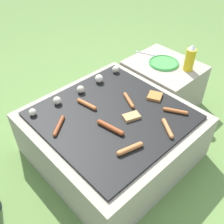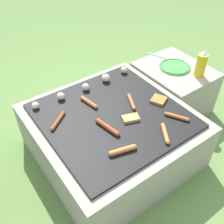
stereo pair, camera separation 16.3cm
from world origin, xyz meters
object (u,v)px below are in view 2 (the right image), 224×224
at_px(plate_colorful, 175,67).
at_px(fork_utensil, 159,57).
at_px(sausage_front_center, 89,102).
at_px(condiment_bottle, 201,64).

xyz_separation_m(plate_colorful, fork_utensil, (0.02, 0.19, -0.01)).
xyz_separation_m(sausage_front_center, condiment_bottle, (0.85, -0.20, 0.09)).
bearing_deg(plate_colorful, sausage_front_center, 179.10).
xyz_separation_m(sausage_front_center, fork_utensil, (0.81, 0.18, -0.01)).
bearing_deg(condiment_bottle, fork_utensil, 96.71).
xyz_separation_m(plate_colorful, condiment_bottle, (0.06, -0.18, 0.09)).
relative_size(plate_colorful, condiment_bottle, 1.14).
relative_size(sausage_front_center, condiment_bottle, 0.76).
relative_size(plate_colorful, fork_utensil, 1.13).
height_order(sausage_front_center, condiment_bottle, condiment_bottle).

